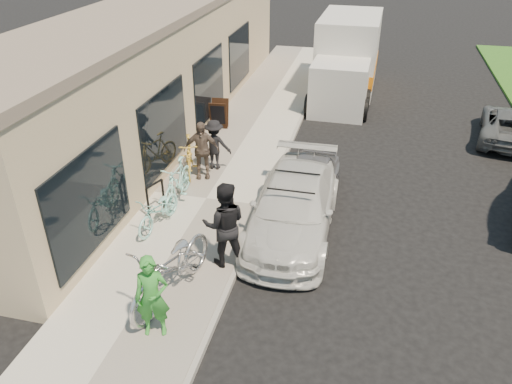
{
  "coord_description": "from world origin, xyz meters",
  "views": [
    {
      "loc": [
        1.96,
        -7.88,
        6.94
      ],
      "look_at": [
        -0.42,
        2.1,
        1.05
      ],
      "focal_mm": 35.0,
      "sensor_mm": 36.0,
      "label": 1
    }
  ],
  "objects_px": {
    "sedan_silver": "(307,183)",
    "woman_rider": "(152,297)",
    "bystander_a": "(214,145)",
    "cruiser_bike_b": "(159,210)",
    "cruiser_bike_c": "(189,156)",
    "bystander_b": "(201,150)",
    "sedan_white": "(294,207)",
    "moving_truck": "(346,61)",
    "man_standing": "(225,225)",
    "tandem_bike": "(172,268)",
    "sandwich_board": "(219,114)",
    "cruiser_bike_a": "(178,182)",
    "bike_rack": "(155,195)",
    "far_car_gray": "(509,125)"
  },
  "relations": [
    {
      "from": "tandem_bike",
      "to": "man_standing",
      "type": "distance_m",
      "value": 1.48
    },
    {
      "from": "tandem_bike",
      "to": "cruiser_bike_b",
      "type": "height_order",
      "value": "tandem_bike"
    },
    {
      "from": "bike_rack",
      "to": "moving_truck",
      "type": "distance_m",
      "value": 11.71
    },
    {
      "from": "bystander_b",
      "to": "bike_rack",
      "type": "bearing_deg",
      "value": -120.6
    },
    {
      "from": "bystander_a",
      "to": "cruiser_bike_b",
      "type": "bearing_deg",
      "value": 79.51
    },
    {
      "from": "sedan_white",
      "to": "sedan_silver",
      "type": "bearing_deg",
      "value": 84.76
    },
    {
      "from": "tandem_bike",
      "to": "bystander_a",
      "type": "bearing_deg",
      "value": 111.48
    },
    {
      "from": "cruiser_bike_c",
      "to": "bike_rack",
      "type": "bearing_deg",
      "value": -111.81
    },
    {
      "from": "bystander_a",
      "to": "cruiser_bike_c",
      "type": "bearing_deg",
      "value": 33.24
    },
    {
      "from": "man_standing",
      "to": "cruiser_bike_c",
      "type": "distance_m",
      "value": 4.43
    },
    {
      "from": "moving_truck",
      "to": "man_standing",
      "type": "height_order",
      "value": "moving_truck"
    },
    {
      "from": "sedan_silver",
      "to": "bystander_b",
      "type": "relative_size",
      "value": 2.04
    },
    {
      "from": "sandwich_board",
      "to": "man_standing",
      "type": "height_order",
      "value": "man_standing"
    },
    {
      "from": "sedan_silver",
      "to": "cruiser_bike_b",
      "type": "height_order",
      "value": "sedan_silver"
    },
    {
      "from": "bike_rack",
      "to": "bystander_b",
      "type": "bearing_deg",
      "value": 76.14
    },
    {
      "from": "sedan_white",
      "to": "tandem_bike",
      "type": "distance_m",
      "value": 3.58
    },
    {
      "from": "sedan_silver",
      "to": "tandem_bike",
      "type": "height_order",
      "value": "tandem_bike"
    },
    {
      "from": "sedan_white",
      "to": "moving_truck",
      "type": "xyz_separation_m",
      "value": [
        0.35,
        10.85,
        0.68
      ]
    },
    {
      "from": "moving_truck",
      "to": "cruiser_bike_b",
      "type": "distance_m",
      "value": 12.16
    },
    {
      "from": "man_standing",
      "to": "cruiser_bike_c",
      "type": "bearing_deg",
      "value": -76.46
    },
    {
      "from": "bystander_b",
      "to": "sedan_white",
      "type": "bearing_deg",
      "value": -49.54
    },
    {
      "from": "bike_rack",
      "to": "tandem_bike",
      "type": "xyz_separation_m",
      "value": [
        1.61,
        -2.85,
        0.18
      ]
    },
    {
      "from": "tandem_bike",
      "to": "cruiser_bike_b",
      "type": "distance_m",
      "value": 2.61
    },
    {
      "from": "tandem_bike",
      "to": "man_standing",
      "type": "bearing_deg",
      "value": 74.18
    },
    {
      "from": "sandwich_board",
      "to": "sedan_silver",
      "type": "distance_m",
      "value": 5.54
    },
    {
      "from": "sedan_silver",
      "to": "cruiser_bike_b",
      "type": "relative_size",
      "value": 2.04
    },
    {
      "from": "sedan_silver",
      "to": "cruiser_bike_c",
      "type": "height_order",
      "value": "cruiser_bike_c"
    },
    {
      "from": "cruiser_bike_b",
      "to": "bystander_b",
      "type": "height_order",
      "value": "bystander_b"
    },
    {
      "from": "tandem_bike",
      "to": "far_car_gray",
      "type": "bearing_deg",
      "value": 64.01
    },
    {
      "from": "sedan_white",
      "to": "man_standing",
      "type": "height_order",
      "value": "man_standing"
    },
    {
      "from": "cruiser_bike_c",
      "to": "bystander_b",
      "type": "xyz_separation_m",
      "value": [
        0.44,
        -0.15,
        0.31
      ]
    },
    {
      "from": "sedan_silver",
      "to": "woman_rider",
      "type": "height_order",
      "value": "woman_rider"
    },
    {
      "from": "sandwich_board",
      "to": "cruiser_bike_a",
      "type": "height_order",
      "value": "cruiser_bike_a"
    },
    {
      "from": "tandem_bike",
      "to": "cruiser_bike_c",
      "type": "distance_m",
      "value": 5.32
    },
    {
      "from": "cruiser_bike_c",
      "to": "sedan_white",
      "type": "bearing_deg",
      "value": -50.89
    },
    {
      "from": "sandwich_board",
      "to": "bystander_b",
      "type": "distance_m",
      "value": 3.7
    },
    {
      "from": "cruiser_bike_b",
      "to": "sandwich_board",
      "type": "bearing_deg",
      "value": 103.26
    },
    {
      "from": "bike_rack",
      "to": "cruiser_bike_b",
      "type": "xyz_separation_m",
      "value": [
        0.33,
        -0.58,
        -0.07
      ]
    },
    {
      "from": "sedan_silver",
      "to": "tandem_bike",
      "type": "bearing_deg",
      "value": -109.21
    },
    {
      "from": "sedan_white",
      "to": "woman_rider",
      "type": "relative_size",
      "value": 2.87
    },
    {
      "from": "sedan_silver",
      "to": "cruiser_bike_c",
      "type": "xyz_separation_m",
      "value": [
        -3.51,
        0.65,
        0.1
      ]
    },
    {
      "from": "moving_truck",
      "to": "sedan_white",
      "type": "bearing_deg",
      "value": -90.71
    },
    {
      "from": "moving_truck",
      "to": "bystander_a",
      "type": "bearing_deg",
      "value": -109.45
    },
    {
      "from": "bystander_a",
      "to": "bystander_b",
      "type": "distance_m",
      "value": 0.66
    },
    {
      "from": "woman_rider",
      "to": "cruiser_bike_c",
      "type": "xyz_separation_m",
      "value": [
        -1.56,
        6.11,
        -0.3
      ]
    },
    {
      "from": "cruiser_bike_a",
      "to": "tandem_bike",
      "type": "bearing_deg",
      "value": -70.76
    },
    {
      "from": "tandem_bike",
      "to": "cruiser_bike_b",
      "type": "bearing_deg",
      "value": 131.55
    },
    {
      "from": "man_standing",
      "to": "bystander_b",
      "type": "relative_size",
      "value": 1.16
    },
    {
      "from": "sedan_silver",
      "to": "woman_rider",
      "type": "distance_m",
      "value": 5.81
    },
    {
      "from": "moving_truck",
      "to": "bystander_a",
      "type": "xyz_separation_m",
      "value": [
        -3.13,
        -8.32,
        -0.47
      ]
    }
  ]
}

